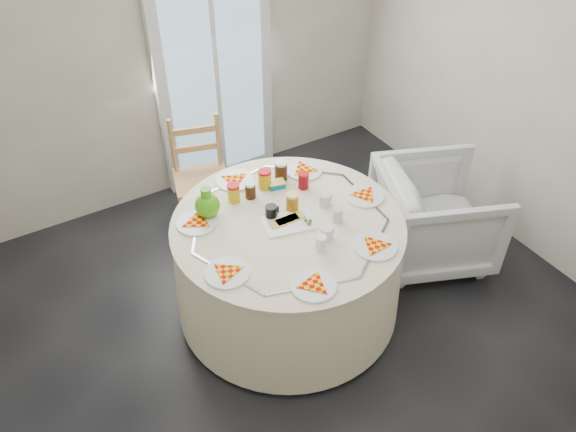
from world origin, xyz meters
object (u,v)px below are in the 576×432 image
table (288,266)px  wooden_chair (201,177)px  green_pitcher (207,200)px  armchair (435,213)px

table → wooden_chair: 1.09m
wooden_chair → green_pitcher: green_pitcher is taller
table → green_pitcher: 0.70m
table → armchair: size_ratio=1.83×
table → green_pitcher: bearing=141.5°
green_pitcher → wooden_chair: bearing=46.8°
armchair → green_pitcher: green_pitcher is taller
table → green_pitcher: (-0.39, 0.31, 0.49)m
green_pitcher → armchair: bearing=-38.6°
table → wooden_chair: (-0.12, 1.08, 0.09)m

